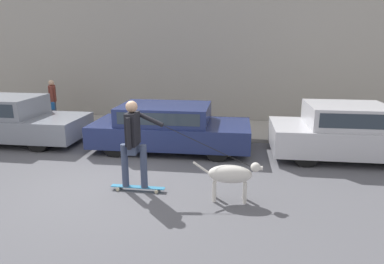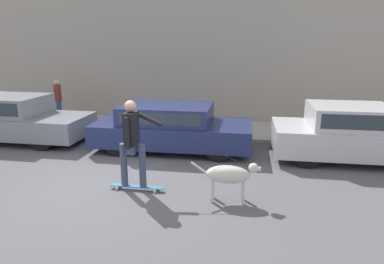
% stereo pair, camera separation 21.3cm
% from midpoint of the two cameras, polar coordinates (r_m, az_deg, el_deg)
% --- Properties ---
extents(ground_plane, '(36.00, 36.00, 0.00)m').
position_cam_midpoint_polar(ground_plane, '(7.37, -13.81, -8.62)').
color(ground_plane, '#545459').
extents(back_wall, '(32.00, 0.30, 4.62)m').
position_cam_midpoint_polar(back_wall, '(12.80, -3.48, 12.24)').
color(back_wall, '#9E998E').
rests_on(back_wall, ground_plane).
extents(sidewalk_curb, '(30.00, 2.50, 0.11)m').
position_cam_midpoint_polar(sidewalk_curb, '(11.75, -4.79, 0.83)').
color(sidewalk_curb, '#A39E93').
rests_on(sidewalk_curb, ground_plane).
extents(parked_car_0, '(4.59, 1.85, 1.34)m').
position_cam_midpoint_polar(parked_car_0, '(11.51, -29.10, 1.72)').
color(parked_car_0, black).
rests_on(parked_car_0, ground_plane).
extents(parked_car_1, '(4.29, 1.95, 1.24)m').
position_cam_midpoint_polar(parked_car_1, '(9.34, -4.43, 0.75)').
color(parked_car_1, black).
rests_on(parked_car_1, ground_plane).
extents(parked_car_2, '(3.98, 1.92, 1.37)m').
position_cam_midpoint_polar(parked_car_2, '(9.43, 24.22, -0.16)').
color(parked_car_2, black).
rests_on(parked_car_2, ground_plane).
extents(dog, '(1.28, 0.37, 0.76)m').
position_cam_midpoint_polar(dog, '(6.36, 5.60, -7.12)').
color(dog, beige).
rests_on(dog, ground_plane).
extents(skateboarder, '(2.83, 0.56, 1.81)m').
position_cam_midpoint_polar(skateboarder, '(6.68, -10.57, -1.40)').
color(skateboarder, beige).
rests_on(skateboarder, ground_plane).
extents(pedestrian_with_bag, '(0.42, 0.66, 1.50)m').
position_cam_midpoint_polar(pedestrian_with_bag, '(12.92, -22.60, 4.98)').
color(pedestrian_with_bag, '#3D4760').
rests_on(pedestrian_with_bag, sidewalk_curb).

